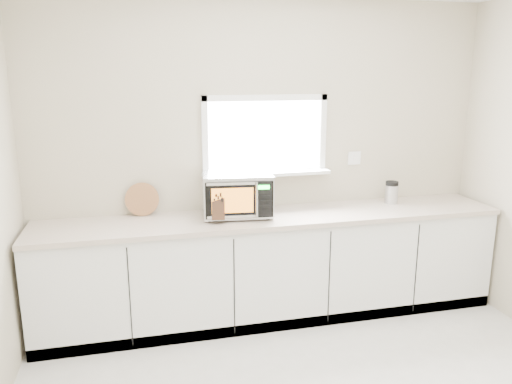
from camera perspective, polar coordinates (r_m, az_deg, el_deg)
name	(u,v)px	position (r m, az deg, el deg)	size (l,w,h in m)	color
back_wall	(265,157)	(4.38, 0.99, 4.03)	(4.00, 0.17, 2.70)	#C2B29A
cabinets	(273,268)	(4.36, 1.93, -8.68)	(3.92, 0.60, 0.88)	silver
countertop	(274,217)	(4.19, 2.02, -2.90)	(3.92, 0.64, 0.04)	#BFB29E
microwave	(237,193)	(4.13, -2.18, -0.15)	(0.60, 0.51, 0.36)	black
knife_block	(218,206)	(3.98, -4.32, -1.56)	(0.14, 0.23, 0.31)	#432617
cutting_board	(142,199)	(4.25, -12.89, -0.81)	(0.28, 0.28, 0.02)	olive
coffee_grinder	(391,192)	(4.70, 15.22, -0.02)	(0.13, 0.13, 0.21)	#B8BBC0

